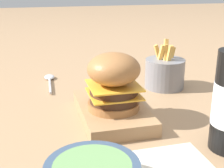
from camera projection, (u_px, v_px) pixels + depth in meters
name	position (u px, v px, depth m)	size (l,w,h in m)	color
ground_plane	(92.00, 128.00, 0.66)	(6.00, 6.00, 0.00)	#9E7A56
serving_board	(112.00, 111.00, 0.70)	(0.24, 0.14, 0.03)	#A37A51
burger	(114.00, 81.00, 0.66)	(0.11, 0.11, 0.12)	#9E6638
fries_basket	(165.00, 73.00, 0.89)	(0.11, 0.11, 0.14)	slate
spoon	(50.00, 79.00, 0.96)	(0.17, 0.03, 0.01)	silver
ketchup_puddle	(108.00, 84.00, 0.93)	(0.06, 0.06, 0.00)	#B21E14
parchment_square	(174.00, 166.00, 0.52)	(0.13, 0.13, 0.00)	beige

